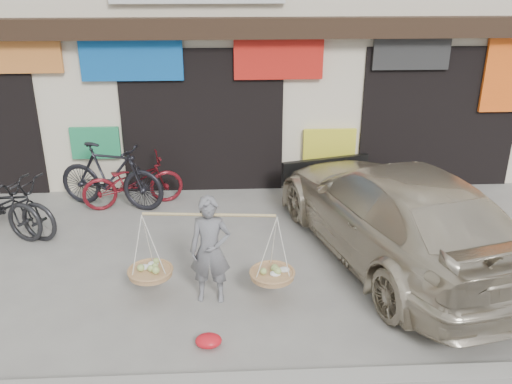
{
  "coord_description": "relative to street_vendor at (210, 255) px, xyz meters",
  "views": [
    {
      "loc": [
        0.49,
        -6.38,
        4.02
      ],
      "look_at": [
        0.87,
        0.9,
        0.99
      ],
      "focal_mm": 38.0,
      "sensor_mm": 36.0,
      "label": 1
    }
  ],
  "objects": [
    {
      "name": "ground",
      "position": [
        -0.22,
        0.33,
        -0.66
      ],
      "size": [
        70.0,
        70.0,
        0.0
      ],
      "primitive_type": "plane",
      "color": "gray",
      "rests_on": "ground"
    },
    {
      "name": "street_vendor",
      "position": [
        0.0,
        0.0,
        0.0
      ],
      "size": [
        2.13,
        0.7,
        1.44
      ],
      "rotation": [
        0.0,
        0.0,
        -0.09
      ],
      "color": "slate",
      "rests_on": "ground"
    },
    {
      "name": "bike_0",
      "position": [
        -3.32,
        2.05,
        -0.14
      ],
      "size": [
        2.06,
        1.42,
        1.02
      ],
      "primitive_type": "imported",
      "rotation": [
        0.0,
        0.0,
        1.15
      ],
      "color": "black",
      "rests_on": "ground"
    },
    {
      "name": "bike_1",
      "position": [
        -1.85,
        3.04,
        -0.06
      ],
      "size": [
        2.07,
        1.14,
        1.2
      ],
      "primitive_type": "imported",
      "rotation": [
        0.0,
        0.0,
        1.26
      ],
      "color": "black",
      "rests_on": "ground"
    },
    {
      "name": "bike_2",
      "position": [
        -1.48,
        3.09,
        -0.18
      ],
      "size": [
        1.89,
        1.1,
        0.94
      ],
      "primitive_type": "imported",
      "rotation": [
        0.0,
        0.0,
        1.86
      ],
      "color": "maroon",
      "rests_on": "ground"
    },
    {
      "name": "suv",
      "position": [
        2.65,
        1.02,
        0.07
      ],
      "size": [
        3.24,
        5.33,
        1.44
      ],
      "rotation": [
        0.0,
        0.0,
        3.4
      ],
      "color": "#BEB299",
      "rests_on": "ground"
    },
    {
      "name": "red_bag",
      "position": [
        -0.01,
        -0.96,
        -0.59
      ],
      "size": [
        0.31,
        0.25,
        0.14
      ],
      "primitive_type": "ellipsoid",
      "color": "red",
      "rests_on": "ground"
    }
  ]
}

